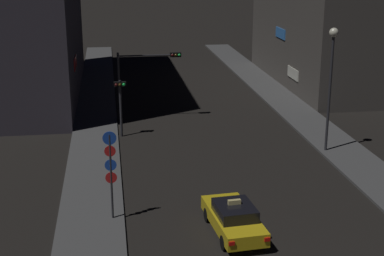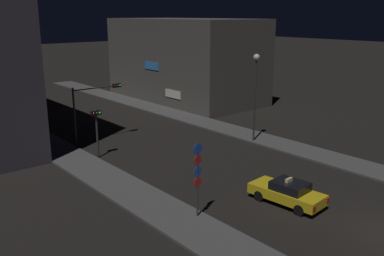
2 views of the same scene
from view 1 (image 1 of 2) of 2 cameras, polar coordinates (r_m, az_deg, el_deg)
The scene contains 8 objects.
sidewalk_left at distance 46.19m, azimuth -9.40°, elevation 1.98°, with size 3.05×59.87×0.14m, color #4C4C4C.
sidewalk_right at distance 48.29m, azimuth 8.99°, elevation 2.66°, with size 3.05×59.87×0.14m, color #4C4C4C.
building_facade_right at distance 55.64m, azimuth 13.93°, elevation 9.58°, with size 10.39×20.83×10.28m.
taxi at distance 25.59m, azimuth 4.12°, elevation -8.84°, with size 2.18×4.59×1.62m.
traffic_light_overhead at distance 41.89m, azimuth -4.78°, elevation 5.66°, with size 4.60×0.42×5.01m.
traffic_light_left_kerb at distance 38.29m, azimuth -7.07°, elevation 3.08°, with size 0.80×0.42×3.83m.
sign_pole_left at distance 26.19m, azimuth -8.01°, elevation -3.88°, with size 0.61×0.10×4.16m.
street_lamp_near_block at distance 35.30m, azimuth 13.59°, elevation 6.05°, with size 0.55×0.55×7.50m.
Camera 1 is at (-6.50, -16.70, 11.87)m, focal length 54.12 mm.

